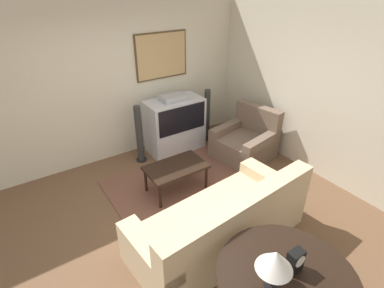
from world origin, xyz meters
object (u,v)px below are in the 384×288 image
at_px(mantel_clock, 295,261).
at_px(table_lamp, 275,261).
at_px(coffee_table, 176,169).
at_px(console_table, 287,281).
at_px(couch, 222,224).
at_px(speaker_tower_right, 207,117).
at_px(tv, 175,125).
at_px(speaker_tower_left, 139,136).
at_px(armchair, 246,142).

bearing_deg(mantel_clock, table_lamp, 179.74).
height_order(coffee_table, console_table, console_table).
bearing_deg(couch, speaker_tower_right, -126.89).
relative_size(table_lamp, mantel_clock, 1.80).
distance_m(table_lamp, mantel_clock, 0.34).
distance_m(tv, console_table, 3.61).
relative_size(tv, console_table, 0.91).
relative_size(coffee_table, console_table, 0.76).
xyz_separation_m(speaker_tower_left, speaker_tower_right, (1.47, 0.00, 0.00)).
bearing_deg(speaker_tower_right, armchair, -77.85).
xyz_separation_m(tv, couch, (-0.74, -2.35, -0.21)).
bearing_deg(coffee_table, mantel_clock, -95.32).
xyz_separation_m(couch, coffee_table, (0.08, 1.22, 0.10)).
bearing_deg(armchair, console_table, -47.35).
distance_m(coffee_table, mantel_clock, 2.38).
bearing_deg(speaker_tower_left, armchair, -29.18).
distance_m(couch, speaker_tower_right, 2.77).
height_order(tv, coffee_table, tv).
bearing_deg(couch, tv, -112.06).
relative_size(console_table, table_lamp, 3.03).
xyz_separation_m(coffee_table, table_lamp, (-0.49, -2.33, 0.65)).
xyz_separation_m(table_lamp, mantel_clock, (0.28, -0.00, -0.19)).
relative_size(table_lamp, speaker_tower_left, 0.37).
height_order(console_table, table_lamp, table_lamp).
height_order(armchair, speaker_tower_left, speaker_tower_left).
height_order(tv, mantel_clock, tv).
xyz_separation_m(mantel_clock, speaker_tower_left, (0.14, 3.44, -0.36)).
bearing_deg(armchair, coffee_table, -94.12).
distance_m(armchair, coffee_table, 1.61).
height_order(armchair, table_lamp, table_lamp).
distance_m(couch, coffee_table, 1.23).
bearing_deg(coffee_table, speaker_tower_right, 38.56).
bearing_deg(console_table, couch, 78.80).
bearing_deg(tv, couch, -107.43).
bearing_deg(mantel_clock, speaker_tower_right, 64.92).
bearing_deg(coffee_table, couch, -93.81).
distance_m(table_lamp, speaker_tower_right, 3.96).
height_order(armchair, console_table, armchair).
bearing_deg(table_lamp, speaker_tower_left, 83.12).
height_order(speaker_tower_left, speaker_tower_right, same).
height_order(tv, armchair, tv).
bearing_deg(tv, mantel_clock, -104.19).
bearing_deg(console_table, mantel_clock, 12.32).
bearing_deg(table_lamp, couch, 69.48).
xyz_separation_m(couch, speaker_tower_left, (0.00, 2.33, 0.20)).
xyz_separation_m(coffee_table, mantel_clock, (-0.22, -2.33, 0.46)).
relative_size(tv, speaker_tower_right, 1.03).
distance_m(couch, speaker_tower_left, 2.34).
bearing_deg(coffee_table, speaker_tower_left, 94.09).
bearing_deg(speaker_tower_left, speaker_tower_right, 0.00).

